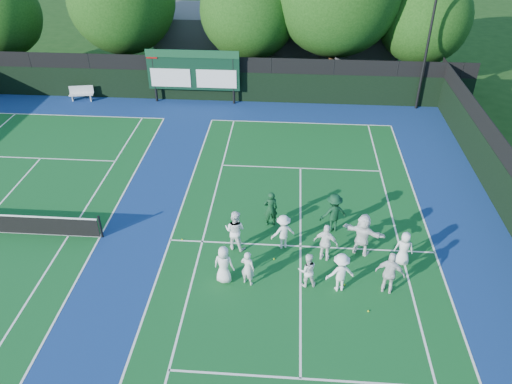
{
  "coord_description": "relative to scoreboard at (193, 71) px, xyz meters",
  "views": [
    {
      "loc": [
        -0.64,
        -15.15,
        13.23
      ],
      "look_at": [
        -2.0,
        3.0,
        1.3
      ],
      "focal_mm": 35.0,
      "sensor_mm": 36.0,
      "label": 1
    }
  ],
  "objects": [
    {
      "name": "tennis_ball_2",
      "position": [
        9.41,
        -18.04,
        -2.16
      ],
      "size": [
        0.07,
        0.07,
        0.07
      ],
      "primitive_type": "sphere",
      "color": "#C3E71B",
      "rests_on": "ground"
    },
    {
      "name": "tennis_ball_5",
      "position": [
        8.66,
        -16.76,
        -2.16
      ],
      "size": [
        0.07,
        0.07,
        0.07
      ],
      "primitive_type": "sphere",
      "color": "#C3E71B",
      "rests_on": "ground"
    },
    {
      "name": "player_back_3",
      "position": [
        9.44,
        -14.8,
        -1.25
      ],
      "size": [
        1.82,
        1.18,
        1.87
      ],
      "primitive_type": "imported",
      "rotation": [
        0.0,
        0.0,
        2.75
      ],
      "color": "white",
      "rests_on": "ground"
    },
    {
      "name": "coach_right",
      "position": [
        8.38,
        -13.36,
        -1.29
      ],
      "size": [
        1.32,
        1.0,
        1.81
      ],
      "primitive_type": "imported",
      "rotation": [
        0.0,
        0.0,
        3.46
      ],
      "color": "#0E341D",
      "rests_on": "ground"
    },
    {
      "name": "player_back_4",
      "position": [
        11.01,
        -15.32,
        -1.45
      ],
      "size": [
        0.8,
        0.59,
        1.48
      ],
      "primitive_type": "imported",
      "rotation": [
        0.0,
        0.0,
        2.96
      ],
      "color": "white",
      "rests_on": "ground"
    },
    {
      "name": "tree_c",
      "position": [
        3.47,
        3.99,
        2.76
      ],
      "size": [
        6.68,
        6.68,
        8.46
      ],
      "color": "black",
      "rests_on": "ground"
    },
    {
      "name": "player_front_1",
      "position": [
        5.03,
        -16.92,
        -1.43
      ],
      "size": [
        0.65,
        0.54,
        1.51
      ],
      "primitive_type": "imported",
      "rotation": [
        0.0,
        0.0,
        2.77
      ],
      "color": "silver",
      "rests_on": "ground"
    },
    {
      "name": "tree_b",
      "position": [
        -5.21,
        3.99,
        3.26
      ],
      "size": [
        7.27,
        7.27,
        9.28
      ],
      "color": "black",
      "rests_on": "ground"
    },
    {
      "name": "back_fence",
      "position": [
        1.01,
        0.41,
        -0.83
      ],
      "size": [
        34.0,
        0.08,
        3.0
      ],
      "color": "black",
      "rests_on": "ground"
    },
    {
      "name": "court_apron",
      "position": [
        1.01,
        -14.59,
        -2.19
      ],
      "size": [
        34.0,
        32.0,
        0.01
      ],
      "primitive_type": "cube",
      "color": "navy",
      "rests_on": "ground"
    },
    {
      "name": "player_front_0",
      "position": [
        4.13,
        -16.83,
        -1.39
      ],
      "size": [
        0.87,
        0.65,
        1.6
      ],
      "primitive_type": "imported",
      "rotation": [
        0.0,
        0.0,
        2.94
      ],
      "color": "white",
      "rests_on": "ground"
    },
    {
      "name": "bench",
      "position": [
        -7.62,
        -0.21,
        -1.66
      ],
      "size": [
        1.62,
        0.72,
        0.99
      ],
      "color": "silver",
      "rests_on": "ground"
    },
    {
      "name": "tennis_ball_3",
      "position": [
        2.03,
        -14.55,
        -2.16
      ],
      "size": [
        0.07,
        0.07,
        0.07
      ],
      "primitive_type": "sphere",
      "color": "#C3E71B",
      "rests_on": "ground"
    },
    {
      "name": "tree_a",
      "position": [
        -14.18,
        3.99,
        2.07
      ],
      "size": [
        5.73,
        5.73,
        7.28
      ],
      "color": "black",
      "rests_on": "ground"
    },
    {
      "name": "player_front_3",
      "position": [
        8.43,
        -16.97,
        -1.37
      ],
      "size": [
        1.17,
        0.84,
        1.64
      ],
      "primitive_type": "imported",
      "rotation": [
        0.0,
        0.0,
        3.38
      ],
      "color": "white",
      "rests_on": "ground"
    },
    {
      "name": "clubhouse",
      "position": [
        5.01,
        8.41,
        -0.19
      ],
      "size": [
        18.0,
        6.0,
        4.0
      ],
      "primitive_type": "cube",
      "color": "#545459",
      "rests_on": "ground"
    },
    {
      "name": "player_front_2",
      "position": [
        7.23,
        -16.83,
        -1.46
      ],
      "size": [
        0.77,
        0.64,
        1.46
      ],
      "primitive_type": "imported",
      "rotation": [
        0.0,
        0.0,
        3.28
      ],
      "color": "white",
      "rests_on": "ground"
    },
    {
      "name": "player_back_2",
      "position": [
        7.97,
        -15.31,
        -1.36
      ],
      "size": [
        1.06,
        0.7,
        1.67
      ],
      "primitive_type": "imported",
      "rotation": [
        0.0,
        0.0,
        2.81
      ],
      "color": "white",
      "rests_on": "ground"
    },
    {
      "name": "scoreboard",
      "position": [
        0.0,
        0.0,
        0.0
      ],
      "size": [
        6.0,
        0.21,
        3.55
      ],
      "color": "black",
      "rests_on": "ground"
    },
    {
      "name": "coach_left",
      "position": [
        5.69,
        -13.15,
        -1.35
      ],
      "size": [
        0.69,
        0.54,
        1.68
      ],
      "primitive_type": "imported",
      "rotation": [
        0.0,
        0.0,
        3.39
      ],
      "color": "#0F371C",
      "rests_on": "ground"
    },
    {
      "name": "near_court",
      "position": [
        7.01,
        -14.59,
        -2.18
      ],
      "size": [
        11.05,
        23.85,
        0.01
      ],
      "color": "#10511F",
      "rests_on": "ground"
    },
    {
      "name": "ground",
      "position": [
        7.01,
        -15.59,
        -2.19
      ],
      "size": [
        120.0,
        120.0,
        0.0
      ],
      "primitive_type": "plane",
      "color": "#13330E",
      "rests_on": "ground"
    },
    {
      "name": "player_front_4",
      "position": [
        10.2,
        -16.97,
        -1.29
      ],
      "size": [
        1.14,
        0.73,
        1.81
      ],
      "primitive_type": "imported",
      "rotation": [
        0.0,
        0.0,
        2.84
      ],
      "color": "white",
      "rests_on": "ground"
    },
    {
      "name": "player_back_1",
      "position": [
        6.28,
        -14.66,
        -1.41
      ],
      "size": [
        1.15,
        0.91,
        1.56
      ],
      "primitive_type": "imported",
      "rotation": [
        0.0,
        0.0,
        3.52
      ],
      "color": "white",
      "rests_on": "ground"
    },
    {
      "name": "tree_e",
      "position": [
        15.15,
        3.99,
        2.43
      ],
      "size": [
        6.09,
        6.09,
        7.83
      ],
      "color": "black",
      "rests_on": "ground"
    },
    {
      "name": "tennis_ball_0",
      "position": [
        5.96,
        -15.5,
        -2.16
      ],
      "size": [
        0.07,
        0.07,
        0.07
      ],
      "primitive_type": "sphere",
      "color": "#C3E71B",
      "rests_on": "ground"
    },
    {
      "name": "player_back_0",
      "position": [
        4.33,
        -14.85,
        -1.29
      ],
      "size": [
        1.04,
        0.91,
        1.8
      ],
      "primitive_type": "imported",
      "rotation": [
        0.0,
        0.0,
        2.85
      ],
      "color": "white",
      "rests_on": "ground"
    },
    {
      "name": "light_pole_right",
      "position": [
        14.51,
        0.11,
        4.11
      ],
      "size": [
        1.2,
        0.3,
        10.12
      ],
      "color": "black",
      "rests_on": "ground"
    }
  ]
}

